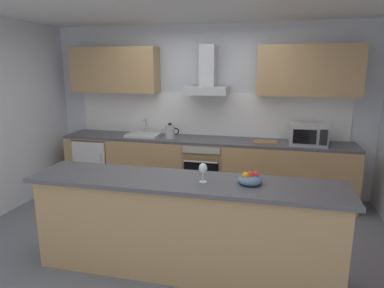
{
  "coord_description": "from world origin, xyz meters",
  "views": [
    {
      "loc": [
        1.0,
        -3.51,
        1.97
      ],
      "look_at": [
        0.07,
        0.4,
        1.05
      ],
      "focal_mm": 31.83,
      "sensor_mm": 36.0,
      "label": 1
    }
  ],
  "objects_px": {
    "wine_glass": "(203,169)",
    "refrigerator": "(98,162)",
    "oven": "(205,167)",
    "kettle": "(170,131)",
    "fruit_bowl": "(250,179)",
    "sink": "(144,134)",
    "range_hood": "(207,79)",
    "chopping_board": "(265,142)",
    "microwave": "(308,134)"
  },
  "relations": [
    {
      "from": "refrigerator",
      "to": "sink",
      "type": "distance_m",
      "value": 0.96
    },
    {
      "from": "sink",
      "to": "fruit_bowl",
      "type": "bearing_deg",
      "value": -48.1
    },
    {
      "from": "microwave",
      "to": "sink",
      "type": "height_order",
      "value": "microwave"
    },
    {
      "from": "chopping_board",
      "to": "kettle",
      "type": "bearing_deg",
      "value": -179.6
    },
    {
      "from": "wine_glass",
      "to": "kettle",
      "type": "bearing_deg",
      "value": 114.75
    },
    {
      "from": "wine_glass",
      "to": "refrigerator",
      "type": "bearing_deg",
      "value": 137.16
    },
    {
      "from": "microwave",
      "to": "kettle",
      "type": "distance_m",
      "value": 1.99
    },
    {
      "from": "microwave",
      "to": "kettle",
      "type": "relative_size",
      "value": 1.73
    },
    {
      "from": "sink",
      "to": "range_hood",
      "type": "xyz_separation_m",
      "value": [
        0.98,
        0.12,
        0.86
      ]
    },
    {
      "from": "kettle",
      "to": "fruit_bowl",
      "type": "bearing_deg",
      "value": -55.47
    },
    {
      "from": "sink",
      "to": "range_hood",
      "type": "bearing_deg",
      "value": 6.9
    },
    {
      "from": "range_hood",
      "to": "chopping_board",
      "type": "xyz_separation_m",
      "value": [
        0.89,
        -0.15,
        -0.88
      ]
    },
    {
      "from": "fruit_bowl",
      "to": "chopping_board",
      "type": "xyz_separation_m",
      "value": [
        0.09,
        1.95,
        -0.08
      ]
    },
    {
      "from": "fruit_bowl",
      "to": "kettle",
      "type": "bearing_deg",
      "value": 124.53
    },
    {
      "from": "oven",
      "to": "kettle",
      "type": "height_order",
      "value": "kettle"
    },
    {
      "from": "sink",
      "to": "fruit_bowl",
      "type": "distance_m",
      "value": 2.66
    },
    {
      "from": "sink",
      "to": "range_hood",
      "type": "height_order",
      "value": "range_hood"
    },
    {
      "from": "kettle",
      "to": "range_hood",
      "type": "xyz_separation_m",
      "value": [
        0.53,
        0.16,
        0.78
      ]
    },
    {
      "from": "wine_glass",
      "to": "fruit_bowl",
      "type": "distance_m",
      "value": 0.43
    },
    {
      "from": "kettle",
      "to": "chopping_board",
      "type": "xyz_separation_m",
      "value": [
        1.42,
        0.01,
        -0.09
      ]
    },
    {
      "from": "microwave",
      "to": "range_hood",
      "type": "height_order",
      "value": "range_hood"
    },
    {
      "from": "kettle",
      "to": "wine_glass",
      "type": "distance_m",
      "value": 2.18
    },
    {
      "from": "oven",
      "to": "microwave",
      "type": "height_order",
      "value": "microwave"
    },
    {
      "from": "range_hood",
      "to": "fruit_bowl",
      "type": "distance_m",
      "value": 2.38
    },
    {
      "from": "kettle",
      "to": "fruit_bowl",
      "type": "distance_m",
      "value": 2.35
    },
    {
      "from": "fruit_bowl",
      "to": "range_hood",
      "type": "bearing_deg",
      "value": 110.8
    },
    {
      "from": "refrigerator",
      "to": "chopping_board",
      "type": "bearing_deg",
      "value": -0.45
    },
    {
      "from": "oven",
      "to": "sink",
      "type": "bearing_deg",
      "value": 179.36
    },
    {
      "from": "range_hood",
      "to": "chopping_board",
      "type": "bearing_deg",
      "value": -9.81
    },
    {
      "from": "sink",
      "to": "range_hood",
      "type": "relative_size",
      "value": 0.69
    },
    {
      "from": "sink",
      "to": "wine_glass",
      "type": "distance_m",
      "value": 2.45
    },
    {
      "from": "wine_glass",
      "to": "range_hood",
      "type": "bearing_deg",
      "value": 100.02
    },
    {
      "from": "fruit_bowl",
      "to": "refrigerator",
      "type": "bearing_deg",
      "value": 142.79
    },
    {
      "from": "oven",
      "to": "range_hood",
      "type": "distance_m",
      "value": 1.33
    },
    {
      "from": "range_hood",
      "to": "sink",
      "type": "bearing_deg",
      "value": -173.1
    },
    {
      "from": "microwave",
      "to": "kettle",
      "type": "height_order",
      "value": "microwave"
    },
    {
      "from": "refrigerator",
      "to": "sink",
      "type": "relative_size",
      "value": 1.7
    },
    {
      "from": "chopping_board",
      "to": "microwave",
      "type": "bearing_deg",
      "value": -0.42
    },
    {
      "from": "oven",
      "to": "sink",
      "type": "xyz_separation_m",
      "value": [
        -0.98,
        0.01,
        0.47
      ]
    },
    {
      "from": "microwave",
      "to": "refrigerator",
      "type": "bearing_deg",
      "value": 179.56
    },
    {
      "from": "microwave",
      "to": "fruit_bowl",
      "type": "relative_size",
      "value": 2.27
    },
    {
      "from": "refrigerator",
      "to": "range_hood",
      "type": "relative_size",
      "value": 1.18
    },
    {
      "from": "oven",
      "to": "fruit_bowl",
      "type": "distance_m",
      "value": 2.19
    },
    {
      "from": "refrigerator",
      "to": "oven",
      "type": "bearing_deg",
      "value": 0.09
    },
    {
      "from": "oven",
      "to": "sink",
      "type": "height_order",
      "value": "sink"
    },
    {
      "from": "oven",
      "to": "chopping_board",
      "type": "xyz_separation_m",
      "value": [
        0.89,
        -0.02,
        0.45
      ]
    },
    {
      "from": "kettle",
      "to": "wine_glass",
      "type": "xyz_separation_m",
      "value": [
        0.91,
        -1.98,
        0.06
      ]
    },
    {
      "from": "microwave",
      "to": "fruit_bowl",
      "type": "distance_m",
      "value": 2.05
    },
    {
      "from": "oven",
      "to": "sink",
      "type": "relative_size",
      "value": 1.6
    },
    {
      "from": "fruit_bowl",
      "to": "chopping_board",
      "type": "height_order",
      "value": "fruit_bowl"
    }
  ]
}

